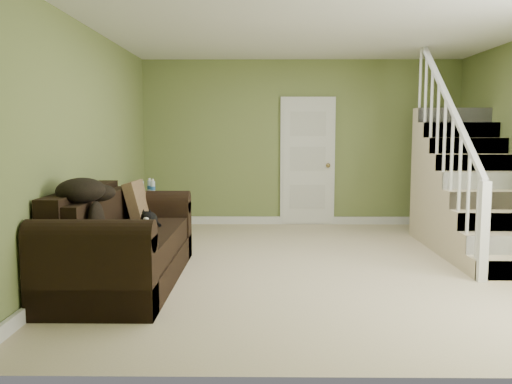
{
  "coord_description": "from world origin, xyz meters",
  "views": [
    {
      "loc": [
        -0.63,
        -5.87,
        1.47
      ],
      "look_at": [
        -0.69,
        0.34,
        0.78
      ],
      "focal_mm": 38.0,
      "sensor_mm": 36.0,
      "label": 1
    }
  ],
  "objects_px": {
    "sofa": "(120,247)",
    "side_table": "(149,216)",
    "cat": "(148,220)",
    "banana": "(123,240)"
  },
  "relations": [
    {
      "from": "side_table",
      "to": "banana",
      "type": "distance_m",
      "value": 2.83
    },
    {
      "from": "banana",
      "to": "cat",
      "type": "bearing_deg",
      "value": 66.46
    },
    {
      "from": "sofa",
      "to": "side_table",
      "type": "distance_m",
      "value": 2.29
    },
    {
      "from": "sofa",
      "to": "cat",
      "type": "distance_m",
      "value": 0.4
    },
    {
      "from": "side_table",
      "to": "sofa",
      "type": "bearing_deg",
      "value": -85.27
    },
    {
      "from": "side_table",
      "to": "cat",
      "type": "relative_size",
      "value": 1.83
    },
    {
      "from": "sofa",
      "to": "banana",
      "type": "height_order",
      "value": "sofa"
    },
    {
      "from": "sofa",
      "to": "side_table",
      "type": "relative_size",
      "value": 2.84
    },
    {
      "from": "side_table",
      "to": "cat",
      "type": "height_order",
      "value": "side_table"
    },
    {
      "from": "banana",
      "to": "side_table",
      "type": "bearing_deg",
      "value": 79.49
    }
  ]
}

